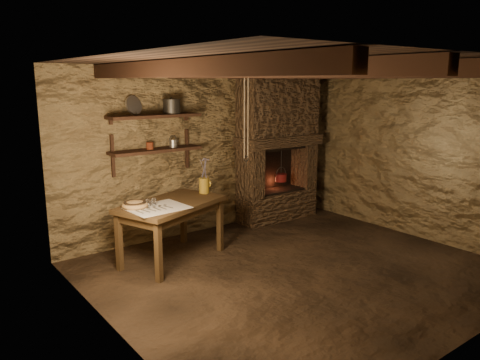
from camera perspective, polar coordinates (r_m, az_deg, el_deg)
floor at (r=5.68m, az=6.97°, el=-10.90°), size 4.50×4.50×0.00m
back_wall at (r=6.88m, az=-4.47°, el=3.59°), size 4.50×0.04×2.40m
front_wall at (r=4.18m, az=26.86°, el=-3.13°), size 4.50×0.04×2.40m
left_wall at (r=4.11m, az=-15.76°, el=-2.53°), size 0.04×4.00×2.40m
right_wall at (r=7.07m, az=20.44°, el=3.10°), size 0.04×4.00×2.40m
ceiling at (r=5.24m, az=7.65°, el=14.08°), size 4.50×4.00×0.04m
beam_far_left at (r=4.31m, az=-7.09°, el=13.38°), size 0.14×3.95×0.16m
beam_mid_left at (r=4.90m, az=3.34°, el=13.27°), size 0.14×3.95×0.16m
beam_mid_right at (r=5.60m, az=11.35°, el=12.90°), size 0.14×3.95×0.16m
beam_far_right at (r=6.38m, az=17.46°, el=12.44°), size 0.14×3.95×0.16m
shelf_lower at (r=6.30m, az=-10.21°, el=3.59°), size 1.25×0.30×0.04m
shelf_upper at (r=6.26m, az=-10.36°, el=7.67°), size 1.25×0.30×0.04m
hearth at (r=7.44m, az=4.64°, el=4.43°), size 1.43×0.51×2.30m
work_table at (r=5.88m, az=-8.28°, el=-5.93°), size 1.49×1.15×0.75m
linen_cloth at (r=5.53m, az=-10.04°, el=-3.36°), size 0.69×0.57×0.01m
pewter_cutlery_row at (r=5.51m, az=-9.94°, el=-3.31°), size 0.56×0.25×0.01m
drinking_glasses at (r=5.64m, az=-10.45°, el=-2.60°), size 0.21×0.06×0.08m
stoneware_jug at (r=6.16m, az=-4.39°, el=0.23°), size 0.16×0.15×0.47m
wooden_bowl at (r=5.58m, az=-12.69°, el=-3.01°), size 0.37×0.37×0.11m
iron_stockpot at (r=6.37m, az=-8.33°, el=8.78°), size 0.29×0.29×0.17m
tin_pan at (r=6.23m, az=-12.86°, el=8.89°), size 0.27×0.18×0.25m
small_kettle at (r=6.42m, az=-8.15°, el=4.45°), size 0.17×0.14×0.16m
rusty_tin at (r=6.26m, az=-10.93°, el=4.12°), size 0.11×0.11×0.09m
red_pot at (r=7.52m, az=5.02°, el=0.37°), size 0.21×0.21×0.54m
hanging_ropes at (r=6.07m, az=0.76°, el=8.21°), size 0.08×0.08×1.20m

